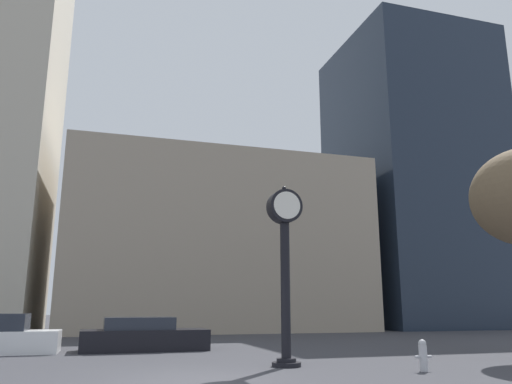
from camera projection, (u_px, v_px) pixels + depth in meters
name	position (u px, v px, depth m)	size (l,w,h in m)	color
ground_plane	(189.00, 380.00, 11.10)	(200.00, 200.00, 0.00)	#38383D
building_storefront_row	(213.00, 247.00, 36.37)	(20.32, 12.00, 11.77)	gray
building_glass_modern	(413.00, 180.00, 42.64)	(11.41, 12.00, 24.43)	#1E2838
street_clock	(285.00, 252.00, 14.26)	(0.98, 0.80, 5.05)	black
car_black	(143.00, 336.00, 18.65)	(4.66, 1.99, 1.21)	black
fire_hydrant_near	(423.00, 355.00, 12.64)	(0.47, 0.21, 0.78)	#B7B7BC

